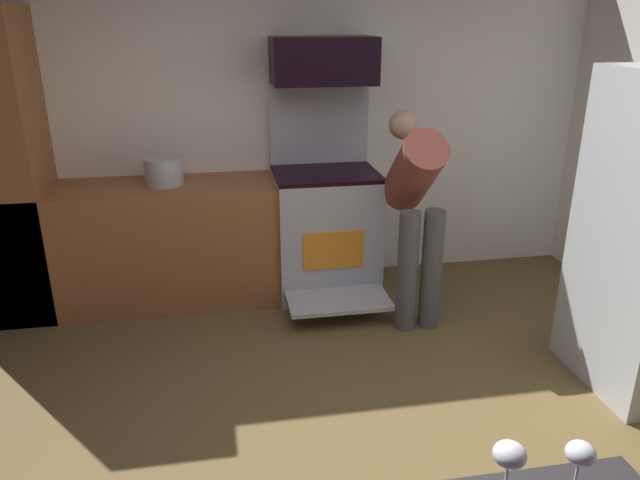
% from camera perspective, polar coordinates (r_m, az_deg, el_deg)
% --- Properties ---
extents(ground_plane, '(5.20, 4.80, 0.02)m').
position_cam_1_polar(ground_plane, '(3.07, 0.84, -20.92)').
color(ground_plane, brown).
extents(wall_back, '(5.20, 0.12, 2.60)m').
position_cam_1_polar(wall_back, '(4.67, -4.62, 11.68)').
color(wall_back, silver).
rests_on(wall_back, ground).
extents(lower_cabinet_run, '(2.40, 0.60, 0.90)m').
position_cam_1_polar(lower_cabinet_run, '(4.54, -15.22, -0.39)').
color(lower_cabinet_run, '#945A32').
rests_on(lower_cabinet_run, ground).
extents(oven_range, '(0.76, 1.03, 1.56)m').
position_cam_1_polar(oven_range, '(4.55, 0.50, 1.27)').
color(oven_range, '#AFB6C0').
rests_on(oven_range, ground).
extents(microwave, '(0.74, 0.38, 0.33)m').
position_cam_1_polar(microwave, '(4.39, 0.32, 16.78)').
color(microwave, black).
rests_on(microwave, oven_range).
extents(person_cook, '(0.31, 0.71, 1.41)m').
position_cam_1_polar(person_cook, '(4.07, 9.05, 3.67)').
color(person_cook, '#515151').
rests_on(person_cook, ground).
extents(wine_glass_near, '(0.08, 0.08, 0.15)m').
position_cam_1_polar(wine_glass_near, '(1.62, 17.67, -19.13)').
color(wine_glass_near, silver).
rests_on(wine_glass_near, counter_island).
extents(wine_glass_far, '(0.07, 0.07, 0.16)m').
position_cam_1_polar(wine_glass_far, '(1.68, 23.62, -18.42)').
color(wine_glass_far, silver).
rests_on(wine_glass_far, counter_island).
extents(stock_pot, '(0.27, 0.27, 0.19)m').
position_cam_1_polar(stock_pot, '(4.37, -14.73, 6.39)').
color(stock_pot, '#B2B8B8').
rests_on(stock_pot, lower_cabinet_run).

